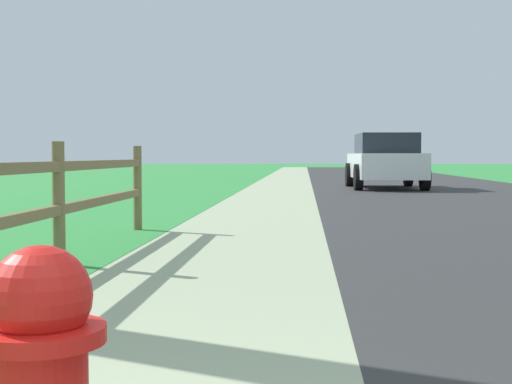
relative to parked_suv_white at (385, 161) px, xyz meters
name	(u,v)px	position (x,y,z in m)	size (l,w,h in m)	color
ground_plane	(311,183)	(-2.14, 3.69, -0.82)	(120.00, 120.00, 0.00)	#318E3E
road_asphalt	(405,182)	(1.36, 5.69, -0.82)	(7.00, 66.00, 0.01)	#313131
curb_concrete	(231,181)	(-5.14, 5.69, -0.82)	(6.00, 66.00, 0.01)	#A6B38C
grass_verge	(192,181)	(-6.64, 5.69, -0.82)	(5.00, 66.00, 0.00)	#318E3E
parked_suv_white	(385,161)	(0.00, 0.00, 0.00)	(2.16, 4.42, 1.62)	white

